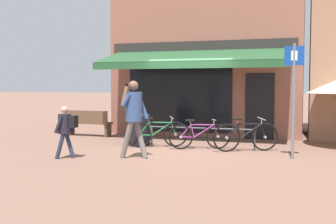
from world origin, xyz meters
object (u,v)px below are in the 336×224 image
Objects in this scene: pedestrian_adult at (134,111)px; pedestrian_child at (66,126)px; bicycle_purple at (199,136)px; parking_sign at (294,89)px; bicycle_black at (246,136)px; park_bench at (88,122)px; bicycle_green at (157,134)px; litter_bin at (139,128)px.

pedestrian_adult is 1.49× the size of pedestrian_child.
bicycle_purple is 0.85× the size of pedestrian_adult.
parking_sign reaches higher than pedestrian_adult.
bicycle_black is 0.60× the size of parking_sign.
bicycle_green is at bearing -26.52° from park_bench.
bicycle_purple is 1.25m from bicycle_black.
bicycle_purple is 1.27× the size of pedestrian_child.
bicycle_purple is 0.97× the size of park_bench.
bicycle_purple is 2.87m from parking_sign.
pedestrian_adult is (0.06, -1.82, 0.74)m from bicycle_green.
parking_sign is at bearing -18.21° from park_bench.
pedestrian_adult is 0.69× the size of parking_sign.
pedestrian_child is (-3.87, -2.36, 0.36)m from bicycle_black.
parking_sign is (3.62, -0.80, 1.25)m from bicycle_green.
pedestrian_child reaches higher than park_bench.
bicycle_black is 1.89m from parking_sign.
bicycle_black is 1.30× the size of pedestrian_child.
park_bench is at bearing 135.34° from bicycle_black.
parking_sign reaches higher than litter_bin.
parking_sign is at bearing -42.38° from bicycle_purple.
bicycle_black is at bearing -14.80° from park_bench.
bicycle_black is 5.76m from park_bench.
pedestrian_child is 4.37m from park_bench.
bicycle_green is 1.27× the size of pedestrian_child.
park_bench is (-5.51, 1.67, 0.07)m from bicycle_black.
bicycle_purple is at bearing -24.46° from bicycle_green.
bicycle_green is at bearing 158.73° from bicycle_purple.
bicycle_purple is 4.56m from park_bench.
pedestrian_child reaches higher than bicycle_green.
bicycle_green is 0.85× the size of pedestrian_adult.
bicycle_purple is at bearing -18.91° from park_bench.
bicycle_green is at bearing 167.55° from parking_sign.
parking_sign is at bearing -13.35° from litter_bin.
bicycle_purple is 1.84m from litter_bin.
parking_sign reaches higher than bicycle_purple.
park_bench reaches higher than bicycle_green.
pedestrian_child is 1.24× the size of litter_bin.
litter_bin is (-1.82, 0.17, 0.14)m from bicycle_purple.
bicycle_black reaches higher than park_bench.
parking_sign is (2.44, -0.84, 1.26)m from bicycle_purple.
bicycle_black is 1.62× the size of litter_bin.
bicycle_green is at bearing -79.33° from pedestrian_adult.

